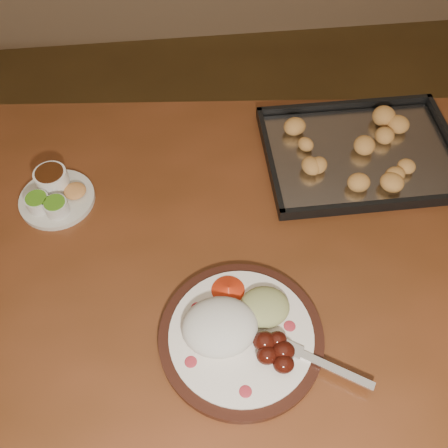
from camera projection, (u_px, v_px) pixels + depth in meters
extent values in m
plane|color=brown|center=(215.00, 425.00, 1.53)|extent=(4.00, 4.00, 0.00)
cube|color=brown|center=(219.00, 255.00, 1.03)|extent=(1.57, 1.03, 0.04)
cylinder|color=#543619|center=(435.00, 211.00, 1.56)|extent=(0.07, 0.07, 0.71)
cylinder|color=black|center=(241.00, 337.00, 0.89)|extent=(0.30, 0.30, 0.02)
cylinder|color=white|center=(241.00, 335.00, 0.89)|extent=(0.26, 0.26, 0.01)
ellipsoid|color=#B32B38|center=(191.00, 362.00, 0.85)|extent=(0.02, 0.02, 0.00)
ellipsoid|color=#B32B38|center=(245.00, 391.00, 0.82)|extent=(0.02, 0.02, 0.00)
ellipsoid|color=#B32B38|center=(290.00, 326.00, 0.89)|extent=(0.02, 0.02, 0.00)
ellipsoid|color=#B32B38|center=(197.00, 308.00, 0.91)|extent=(0.02, 0.02, 0.00)
ellipsoid|color=silver|center=(220.00, 327.00, 0.87)|extent=(0.17, 0.16, 0.06)
ellipsoid|color=#4E140B|center=(267.00, 355.00, 0.84)|extent=(0.04, 0.03, 0.03)
ellipsoid|color=#4E140B|center=(283.00, 351.00, 0.85)|extent=(0.04, 0.03, 0.03)
ellipsoid|color=#4E140B|center=(277.00, 339.00, 0.86)|extent=(0.04, 0.03, 0.03)
ellipsoid|color=#4E140B|center=(284.00, 364.00, 0.84)|extent=(0.04, 0.03, 0.03)
ellipsoid|color=#4E140B|center=(265.00, 342.00, 0.86)|extent=(0.04, 0.03, 0.03)
ellipsoid|color=tan|center=(265.00, 307.00, 0.90)|extent=(0.12, 0.12, 0.04)
cone|color=red|center=(228.00, 290.00, 0.92)|extent=(0.07, 0.07, 0.03)
cube|color=white|center=(334.00, 368.00, 0.84)|extent=(0.13, 0.09, 0.00)
cube|color=white|center=(292.00, 349.00, 0.86)|extent=(0.05, 0.04, 0.00)
cylinder|color=white|center=(276.00, 348.00, 0.86)|extent=(0.03, 0.02, 0.00)
cylinder|color=white|center=(277.00, 344.00, 0.87)|extent=(0.03, 0.02, 0.00)
cylinder|color=white|center=(279.00, 341.00, 0.87)|extent=(0.03, 0.02, 0.00)
cylinder|color=white|center=(280.00, 338.00, 0.87)|extent=(0.03, 0.02, 0.00)
cylinder|color=silver|center=(57.00, 199.00, 1.08)|extent=(0.16, 0.16, 0.01)
cylinder|color=silver|center=(38.00, 203.00, 1.05)|extent=(0.05, 0.05, 0.03)
cylinder|color=#4B8D1C|center=(36.00, 198.00, 1.04)|extent=(0.04, 0.04, 0.00)
cylinder|color=silver|center=(56.00, 207.00, 1.04)|extent=(0.05, 0.05, 0.03)
cylinder|color=#4B8D1C|center=(54.00, 203.00, 1.03)|extent=(0.04, 0.04, 0.00)
cylinder|color=white|center=(52.00, 179.00, 1.08)|extent=(0.07, 0.07, 0.04)
cylinder|color=#391A0A|center=(49.00, 173.00, 1.06)|extent=(0.06, 0.06, 0.00)
ellipsoid|color=#EB9753|center=(75.00, 191.00, 1.07)|extent=(0.05, 0.05, 0.02)
cube|color=black|center=(360.00, 156.00, 1.16)|extent=(0.44, 0.32, 0.01)
cube|color=black|center=(345.00, 105.00, 1.24)|extent=(0.44, 0.01, 0.02)
cube|color=black|center=(382.00, 205.00, 1.05)|extent=(0.44, 0.01, 0.02)
cube|color=black|center=(270.00, 159.00, 1.13)|extent=(0.01, 0.32, 0.02)
cube|color=#B5B6BA|center=(361.00, 154.00, 1.15)|extent=(0.41, 0.29, 0.00)
ellipsoid|color=gold|center=(386.00, 146.00, 1.14)|extent=(0.05, 0.05, 0.03)
ellipsoid|color=gold|center=(401.00, 134.00, 1.16)|extent=(0.07, 0.06, 0.03)
ellipsoid|color=gold|center=(369.00, 121.00, 1.19)|extent=(0.06, 0.07, 0.03)
ellipsoid|color=gold|center=(357.00, 131.00, 1.17)|extent=(0.05, 0.05, 0.03)
ellipsoid|color=gold|center=(335.00, 128.00, 1.18)|extent=(0.06, 0.07, 0.03)
ellipsoid|color=gold|center=(340.00, 144.00, 1.15)|extent=(0.07, 0.06, 0.03)
ellipsoid|color=gold|center=(313.00, 152.00, 1.13)|extent=(0.05, 0.05, 0.03)
ellipsoid|color=gold|center=(340.00, 166.00, 1.10)|extent=(0.07, 0.06, 0.03)
ellipsoid|color=gold|center=(338.00, 166.00, 1.11)|extent=(0.06, 0.07, 0.03)
ellipsoid|color=gold|center=(373.00, 175.00, 1.09)|extent=(0.05, 0.05, 0.03)
ellipsoid|color=gold|center=(379.00, 158.00, 1.12)|extent=(0.06, 0.07, 0.03)
ellipsoid|color=gold|center=(411.00, 155.00, 1.12)|extent=(0.07, 0.06, 0.03)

